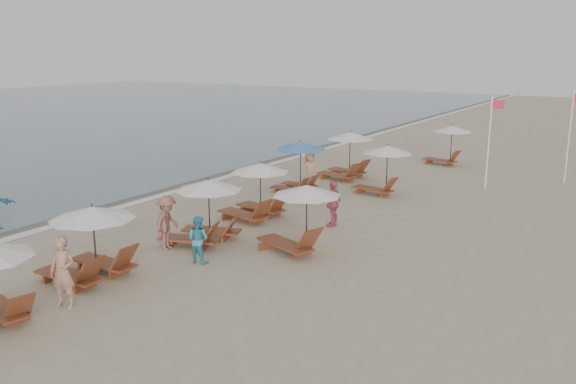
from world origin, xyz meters
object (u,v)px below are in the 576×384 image
Objects in this scene: flag_pole_near at (490,138)px; inland_station_2 at (447,141)px; lounger_station_4 at (297,164)px; beachgoer_mid_b at (167,223)px; lounger_station_5 at (345,156)px; lounger_station_1 at (88,244)px; beachgoer_far_a at (333,203)px; lounger_station_3 at (255,192)px; lounger_station_2 at (203,212)px; beachgoer_mid_a at (198,239)px; beachgoer_near at (63,272)px; inland_station_0 at (296,214)px; inland_station_1 at (381,164)px; beachgoer_far_b at (310,170)px.

inland_station_2 is at bearing 125.42° from flag_pole_near.
lounger_station_4 is at bearing -109.65° from inland_station_2.
lounger_station_5 is at bearing -14.05° from beachgoer_mid_b.
lounger_station_1 is 1.60× the size of beachgoer_far_a.
lounger_station_3 reaches higher than beachgoer_far_a.
lounger_station_2 reaches higher than beachgoer_mid_a.
beachgoer_far_a is at bearing -109.22° from flag_pole_near.
lounger_station_1 is 1.89× the size of beachgoer_mid_a.
beachgoer_near reaches higher than beachgoer_mid_a.
lounger_station_4 is at bearing 92.86° from lounger_station_1.
beachgoer_mid_b is at bearing -116.70° from lounger_station_2.
lounger_station_3 is (-0.31, 3.40, -0.04)m from lounger_station_2.
lounger_station_5 is at bearing 90.40° from lounger_station_1.
inland_station_0 is 1.65× the size of beachgoer_far_a.
inland_station_1 is 8.69m from inland_station_2.
beachgoer_mid_a is 1.73m from beachgoer_mid_b.
flag_pole_near is (5.65, 19.25, 1.49)m from beachgoer_near.
beachgoer_near is (1.08, -17.77, -0.22)m from lounger_station_5.
lounger_station_1 reaches higher than beachgoer_mid_a.
lounger_station_4 is 10.93m from inland_station_2.
beachgoer_far_b is (-0.84, 5.67, -0.15)m from lounger_station_3.
beachgoer_far_b is at bearing 117.51° from inland_station_0.
beachgoer_mid_a is (-1.14, -11.23, -0.65)m from inland_station_1.
lounger_station_1 is 3.22m from beachgoer_mid_a.
beachgoer_far_b is at bearing 97.21° from lounger_station_2.
beachgoer_near is (-2.10, -24.24, -0.43)m from inland_station_2.
beachgoer_mid_a is at bearing -130.30° from inland_station_0.
inland_station_0 is (3.84, -11.04, 0.13)m from lounger_station_5.
flag_pole_near is (2.88, 12.51, 1.15)m from inland_station_0.
beachgoer_mid_a is (1.80, -13.44, -0.42)m from lounger_station_5.
inland_station_1 is at bearing 95.81° from inland_station_0.
lounger_station_2 is 1.00× the size of inland_station_1.
lounger_station_2 is 18.52m from inland_station_2.
lounger_station_5 is at bearing 143.02° from inland_station_1.
beachgoer_far_b is 0.40× the size of flag_pole_near.
lounger_station_5 is 0.63× the size of flag_pole_near.
lounger_station_2 is 3.25m from inland_station_0.
beachgoer_mid_a is at bearing -95.81° from inland_station_1.
beachgoer_far_a is at bearing -88.73° from inland_station_2.
beachgoer_mid_b is (-0.58, -1.14, -0.17)m from lounger_station_2.
lounger_station_1 reaches higher than beachgoer_mid_b.
beachgoer_far_b reaches higher than beachgoer_mid_a.
lounger_station_4 is (-0.91, 4.67, 0.28)m from lounger_station_3.
flag_pole_near reaches higher than inland_station_0.
beachgoer_near is at bearing 176.56° from beachgoer_mid_b.
beachgoer_near is at bearing -85.87° from lounger_station_3.
flag_pole_near is at bearing 12.37° from lounger_station_5.
lounger_station_1 is at bearing -101.49° from inland_station_1.
beachgoer_near is at bearing -112.34° from inland_station_0.
lounger_station_1 is 13.36m from beachgoer_far_b.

